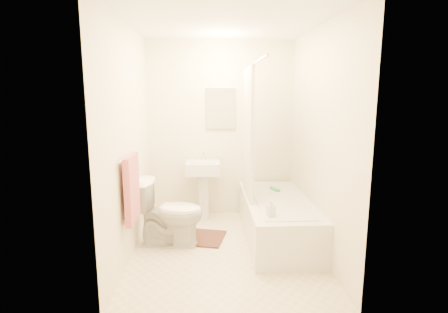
{
  "coord_description": "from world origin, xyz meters",
  "views": [
    {
      "loc": [
        -0.18,
        -3.61,
        1.7
      ],
      "look_at": [
        0.0,
        0.25,
        1.0
      ],
      "focal_mm": 28.0,
      "sensor_mm": 36.0,
      "label": 1
    }
  ],
  "objects_px": {
    "bathtub": "(277,218)",
    "bath_mat": "(196,237)",
    "soap_bottle": "(271,208)",
    "sink": "(203,188)",
    "toilet": "(170,213)"
  },
  "relations": [
    {
      "from": "bathtub",
      "to": "bath_mat",
      "type": "bearing_deg",
      "value": 178.44
    },
    {
      "from": "bath_mat",
      "to": "soap_bottle",
      "type": "bearing_deg",
      "value": -38.14
    },
    {
      "from": "bath_mat",
      "to": "sink",
      "type": "bearing_deg",
      "value": 82.28
    },
    {
      "from": "sink",
      "to": "bathtub",
      "type": "xyz_separation_m",
      "value": [
        0.88,
        -0.65,
        -0.2
      ]
    },
    {
      "from": "toilet",
      "to": "bath_mat",
      "type": "relative_size",
      "value": 1.17
    },
    {
      "from": "bath_mat",
      "to": "soap_bottle",
      "type": "xyz_separation_m",
      "value": [
        0.78,
        -0.61,
        0.55
      ]
    },
    {
      "from": "sink",
      "to": "bath_mat",
      "type": "height_order",
      "value": "sink"
    },
    {
      "from": "toilet",
      "to": "bath_mat",
      "type": "bearing_deg",
      "value": -56.44
    },
    {
      "from": "bath_mat",
      "to": "toilet",
      "type": "bearing_deg",
      "value": -152.65
    },
    {
      "from": "bathtub",
      "to": "toilet",
      "type": "bearing_deg",
      "value": -174.42
    },
    {
      "from": "bath_mat",
      "to": "soap_bottle",
      "type": "relative_size",
      "value": 3.71
    },
    {
      "from": "toilet",
      "to": "bathtub",
      "type": "height_order",
      "value": "toilet"
    },
    {
      "from": "bath_mat",
      "to": "soap_bottle",
      "type": "height_order",
      "value": "soap_bottle"
    },
    {
      "from": "soap_bottle",
      "to": "bath_mat",
      "type": "bearing_deg",
      "value": 141.86
    },
    {
      "from": "bathtub",
      "to": "bath_mat",
      "type": "relative_size",
      "value": 2.6
    }
  ]
}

